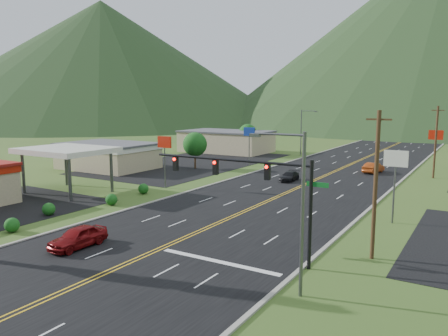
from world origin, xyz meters
The scene contains 21 objects.
ground centered at (0.00, 0.00, 0.00)m, with size 500.00×500.00×0.00m, color #2F501C.
road centered at (0.00, 0.00, 0.00)m, with size 20.00×460.00×0.04m, color black.
traffic_signal centered at (6.48, 14.00, 5.33)m, with size 13.10×0.43×7.00m.
streetlight_east centered at (11.18, 10.00, 5.18)m, with size 3.28×0.25×9.00m.
streetlight_west centered at (-11.68, 70.00, 5.18)m, with size 3.28×0.25×9.00m.
gas_canopy centered at (-22.00, 22.00, 4.87)m, with size 10.00×8.00×5.30m.
building_west_mid centered at (-32.00, 38.00, 2.27)m, with size 14.40×10.40×4.10m.
building_west_far centered at (-28.00, 68.00, 2.26)m, with size 18.40×11.40×4.50m.
pole_sign_west_a centered at (-14.00, 30.00, 5.05)m, with size 2.00×0.18×6.40m.
pole_sign_west_b centered at (-14.00, 52.00, 5.05)m, with size 2.00×0.18×6.40m.
pole_sign_east_a centered at (13.00, 28.00, 5.05)m, with size 2.00×0.18×6.40m.
pole_sign_east_b centered at (13.00, 60.00, 5.05)m, with size 2.00×0.18×6.40m.
tree_west_a centered at (-20.00, 45.00, 3.89)m, with size 3.84×3.84×5.82m.
tree_west_b centered at (-25.00, 72.00, 3.89)m, with size 3.84×3.84×5.82m.
utility_pole_a centered at (13.50, 18.00, 5.13)m, with size 1.60×0.28×10.00m.
utility_pole_b centered at (13.50, 55.00, 5.13)m, with size 1.60×0.28×10.00m.
mountain_n centered at (0.00, 220.00, 42.50)m, with size 220.00×220.00×85.00m, color #173216.
mountain_nw centered at (-148.49, 148.49, 30.00)m, with size 190.00×190.00×60.00m, color #173216.
car_red_near centered at (-5.29, 9.15, 0.77)m, with size 1.83×4.55×1.55m, color maroon.
car_dark_mid centered at (-2.76, 42.39, 0.61)m, with size 1.71×4.22×1.22m, color black.
car_red_far centered at (5.33, 55.22, 0.77)m, with size 1.63×4.67×1.54m, color #9A3810.
Camera 1 is at (19.63, -11.46, 10.51)m, focal length 35.00 mm.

